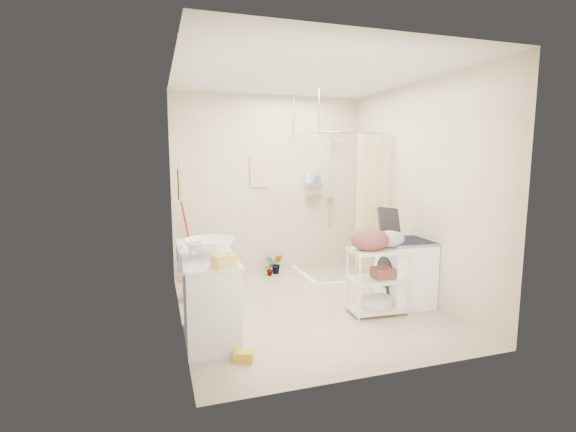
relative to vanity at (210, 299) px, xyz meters
name	(u,v)px	position (x,y,z in m)	size (l,w,h in m)	color
floor	(307,307)	(1.16, 0.53, -0.39)	(3.20, 3.20, 0.00)	#C5B194
ceiling	(308,73)	(1.16, 0.53, 2.21)	(2.80, 3.20, 0.04)	silver
wall_back	(269,186)	(1.16, 2.13, 0.91)	(2.80, 0.04, 2.60)	beige
wall_front	(382,213)	(1.16, -1.07, 0.91)	(2.80, 0.04, 2.60)	beige
wall_left	(177,198)	(-0.24, 0.53, 0.91)	(0.04, 3.20, 2.60)	beige
wall_right	(416,192)	(2.56, 0.53, 0.91)	(0.04, 3.20, 2.60)	beige
vanity	(210,299)	(0.00, 0.00, 0.00)	(0.50, 0.90, 0.79)	silver
sink	(209,247)	(0.02, 0.09, 0.48)	(0.48, 0.48, 0.16)	white
counter_basket	(224,261)	(0.08, -0.36, 0.45)	(0.20, 0.15, 0.11)	gold
floor_basket	(244,354)	(0.21, -0.51, -0.33)	(0.23, 0.18, 0.12)	gold
toilet	(208,269)	(0.12, 1.17, -0.03)	(0.41, 0.72, 0.73)	silver
mop	(185,236)	(-0.09, 1.96, 0.25)	(0.12, 0.12, 1.29)	red
potted_plant_a	(269,266)	(1.09, 1.90, -0.25)	(0.16, 0.11, 0.30)	brown
potted_plant_b	(277,264)	(1.23, 1.97, -0.25)	(0.16, 0.13, 0.29)	brown
hanging_towel	(260,172)	(1.01, 2.11, 1.11)	(0.28, 0.03, 0.42)	beige
towel_ring	(180,183)	(-0.22, 0.33, 1.08)	(0.04, 0.22, 0.34)	#D6C079
tp_holder	(183,253)	(-0.20, 0.58, 0.33)	(0.08, 0.12, 0.14)	white
shower	(338,204)	(2.01, 1.58, 0.66)	(1.10, 1.10, 2.10)	white
shampoo_bottle_a	(308,175)	(1.74, 2.06, 1.05)	(0.10, 0.10, 0.25)	silver
shampoo_bottle_b	(318,178)	(1.90, 2.04, 1.00)	(0.07, 0.07, 0.16)	#4C60AF
washing_machine	(406,272)	(2.30, 0.28, -0.01)	(0.52, 0.54, 0.76)	white
laundry_rack	(378,275)	(1.84, 0.12, 0.04)	(0.63, 0.37, 0.87)	beige
ironing_board	(393,254)	(2.19, 0.40, 0.19)	(0.33, 0.10, 1.16)	black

